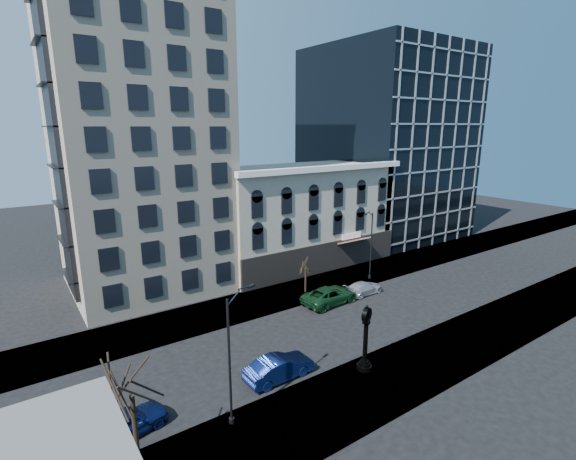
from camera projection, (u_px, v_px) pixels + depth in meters
ground at (296, 339)px, 33.62m from camera, size 160.00×160.00×0.00m
sidewalk_far at (247, 305)px, 40.00m from camera, size 160.00×6.00×0.12m
sidewalk_near at (367, 389)px, 27.21m from camera, size 160.00×6.00×0.12m
cream_tower at (133, 99)px, 40.67m from camera, size 15.90×15.40×42.50m
victorian_row at (300, 215)px, 51.47m from camera, size 22.60×11.19×12.50m
glass_office at (385, 144)px, 64.55m from camera, size 20.00×20.15×28.00m
street_clock at (365, 341)px, 28.81m from camera, size 1.09×1.09×4.82m
street_lamp_near at (236, 322)px, 22.92m from camera, size 2.04×0.87×8.13m
street_lamp_far at (370, 227)px, 44.89m from camera, size 1.96×0.94×7.97m
bare_tree_near at (129, 375)px, 18.39m from camera, size 4.57×4.57×7.85m
bare_tree_far at (306, 262)px, 42.28m from camera, size 2.44×2.44×4.19m
car_near_a at (125, 423)px, 22.96m from camera, size 5.01×2.86×1.60m
car_near_b at (279, 367)px, 28.24m from camera, size 5.00×1.85×1.63m
car_far_a at (330, 295)px, 40.28m from camera, size 6.06×3.10×1.64m
car_far_b at (364, 288)px, 42.56m from camera, size 4.53×1.96×1.30m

